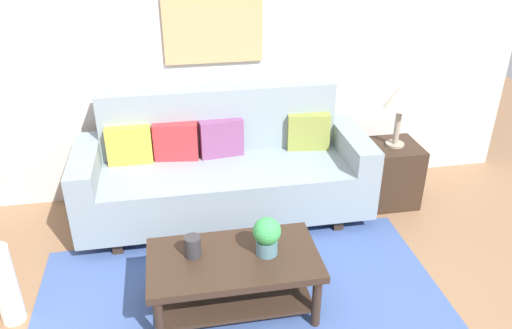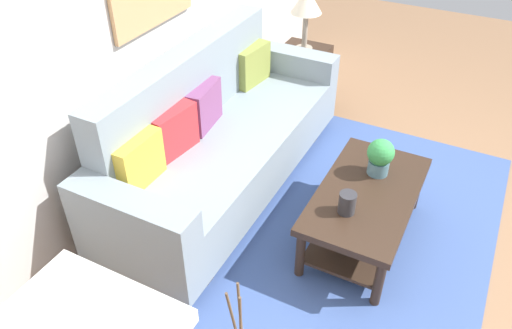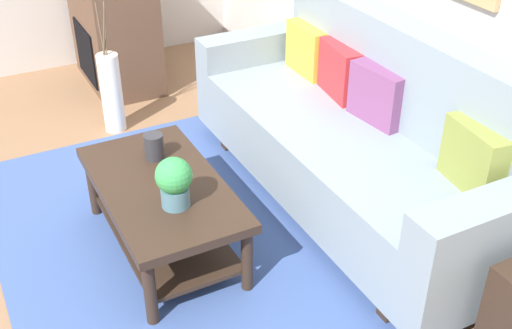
# 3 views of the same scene
# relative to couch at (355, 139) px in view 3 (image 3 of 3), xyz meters

# --- Properties ---
(ground_plane) EXTENTS (9.67, 9.67, 0.00)m
(ground_plane) POSITION_rel_couch_xyz_m (-0.02, -1.66, -0.43)
(ground_plane) COLOR #8C6647
(area_rug) EXTENTS (2.79, 1.69, 0.01)m
(area_rug) POSITION_rel_couch_xyz_m (-0.02, -1.16, -0.43)
(area_rug) COLOR #3D5693
(area_rug) RESTS_ON ground_plane
(couch) EXTENTS (2.39, 0.84, 1.08)m
(couch) POSITION_rel_couch_xyz_m (0.00, 0.00, 0.00)
(couch) COLOR gray
(couch) RESTS_ON ground_plane
(throw_pillow_mustard) EXTENTS (0.36, 0.12, 0.32)m
(throw_pillow_mustard) POSITION_rel_couch_xyz_m (-0.75, 0.12, 0.25)
(throw_pillow_mustard) COLOR gold
(throw_pillow_mustard) RESTS_ON couch
(throw_pillow_crimson) EXTENTS (0.37, 0.17, 0.32)m
(throw_pillow_crimson) POSITION_rel_couch_xyz_m (-0.38, 0.12, 0.25)
(throw_pillow_crimson) COLOR red
(throw_pillow_crimson) RESTS_ON couch
(throw_pillow_plum) EXTENTS (0.37, 0.16, 0.32)m
(throw_pillow_plum) POSITION_rel_couch_xyz_m (-0.00, 0.12, 0.25)
(throw_pillow_plum) COLOR #7A4270
(throw_pillow_plum) RESTS_ON couch
(throw_pillow_olive) EXTENTS (0.37, 0.17, 0.32)m
(throw_pillow_olive) POSITION_rel_couch_xyz_m (0.75, 0.12, 0.25)
(throw_pillow_olive) COLOR olive
(throw_pillow_olive) RESTS_ON couch
(coffee_table) EXTENTS (1.10, 0.60, 0.43)m
(coffee_table) POSITION_rel_couch_xyz_m (-0.08, -1.15, -0.12)
(coffee_table) COLOR #332319
(coffee_table) RESTS_ON ground_plane
(tabletop_vase) EXTENTS (0.11, 0.11, 0.14)m
(tabletop_vase) POSITION_rel_couch_xyz_m (-0.33, -1.09, 0.07)
(tabletop_vase) COLOR #2D2D33
(tabletop_vase) RESTS_ON coffee_table
(potted_plant_tabletop) EXTENTS (0.18, 0.18, 0.26)m
(potted_plant_tabletop) POSITION_rel_couch_xyz_m (0.13, -1.15, 0.14)
(potted_plant_tabletop) COLOR slate
(potted_plant_tabletop) RESTS_ON coffee_table
(fireplace) EXTENTS (1.02, 0.58, 1.16)m
(fireplace) POSITION_rel_couch_xyz_m (-2.31, -0.72, 0.15)
(fireplace) COLOR brown
(fireplace) RESTS_ON ground_plane
(floor_vase) EXTENTS (0.15, 0.15, 0.58)m
(floor_vase) POSITION_rel_couch_xyz_m (-1.52, -1.00, -0.14)
(floor_vase) COLOR white
(floor_vase) RESTS_ON ground_plane
(floor_vase_branch_a) EXTENTS (0.05, 0.05, 0.36)m
(floor_vase_branch_a) POSITION_rel_couch_xyz_m (-1.50, -1.00, 0.32)
(floor_vase_branch_a) COLOR brown
(floor_vase_branch_a) RESTS_ON floor_vase
(floor_vase_branch_b) EXTENTS (0.04, 0.05, 0.36)m
(floor_vase_branch_b) POSITION_rel_couch_xyz_m (-1.54, -0.98, 0.32)
(floor_vase_branch_b) COLOR brown
(floor_vase_branch_b) RESTS_ON floor_vase
(floor_vase_branch_c) EXTENTS (0.03, 0.02, 0.36)m
(floor_vase_branch_c) POSITION_rel_couch_xyz_m (-1.53, -1.02, 0.32)
(floor_vase_branch_c) COLOR brown
(floor_vase_branch_c) RESTS_ON floor_vase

